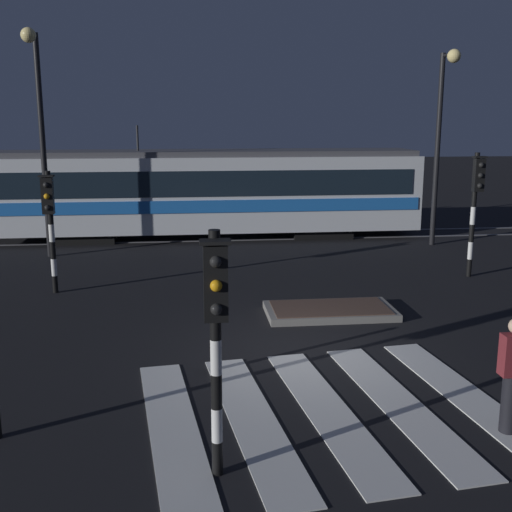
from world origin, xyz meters
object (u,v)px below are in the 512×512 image
traffic_light_corner_far_left (50,214)px  street_lamp_trackside_left (39,117)px  tram (204,191)px  traffic_light_kerb_mid_left (216,320)px  bollard_island_edge (214,341)px  traffic_light_corner_far_right (476,196)px  pedestrian_waiting_at_kerb (512,375)px  street_lamp_trackside_right (442,124)px

traffic_light_corner_far_left → street_lamp_trackside_left: 5.08m
traffic_light_corner_far_left → tram: (4.10, 7.35, -0.31)m
traffic_light_kerb_mid_left → bollard_island_edge: 3.77m
street_lamp_trackside_left → traffic_light_corner_far_left: bearing=-76.8°
street_lamp_trackside_left → bollard_island_edge: bearing=-63.9°
traffic_light_corner_far_right → tram: tram is taller
street_lamp_trackside_left → tram: 6.51m
tram → traffic_light_corner_far_right: bearing=-43.4°
traffic_light_corner_far_left → street_lamp_trackside_left: (-1.02, 4.37, 2.38)m
traffic_light_corner_far_left → traffic_light_corner_far_right: bearing=2.4°
traffic_light_corner_far_right → pedestrian_waiting_at_kerb: (-3.46, -8.76, -1.42)m
street_lamp_trackside_right → tram: street_lamp_trackside_right is taller
traffic_light_kerb_mid_left → street_lamp_trackside_left: 14.37m
traffic_light_corner_far_left → traffic_light_kerb_mid_left: 9.73m
street_lamp_trackside_right → tram: 8.71m
tram → bollard_island_edge: (-0.27, -12.89, -1.19)m
traffic_light_corner_far_left → traffic_light_corner_far_right: 11.37m
traffic_light_corner_far_left → tram: size_ratio=0.20×
traffic_light_corner_far_right → bollard_island_edge: bearing=-141.4°
traffic_light_corner_far_left → street_lamp_trackside_right: 13.20m
traffic_light_corner_far_left → traffic_light_kerb_mid_left: size_ratio=1.00×
pedestrian_waiting_at_kerb → bollard_island_edge: pedestrian_waiting_at_kerb is taller
street_lamp_trackside_left → tram: (5.12, 2.98, -2.69)m
traffic_light_kerb_mid_left → tram: 16.35m
traffic_light_corner_far_right → pedestrian_waiting_at_kerb: traffic_light_corner_far_right is taller
street_lamp_trackside_left → bollard_island_edge: (4.85, -9.91, -3.88)m
traffic_light_corner_far_left → traffic_light_corner_far_right: size_ratio=0.90×
traffic_light_kerb_mid_left → street_lamp_trackside_right: street_lamp_trackside_right is taller
traffic_light_corner_far_right → pedestrian_waiting_at_kerb: size_ratio=2.04×
traffic_light_corner_far_right → pedestrian_waiting_at_kerb: bearing=-111.6°
traffic_light_kerb_mid_left → bollard_island_edge: bearing=88.1°
traffic_light_kerb_mid_left → pedestrian_waiting_at_kerb: 4.40m
tram → traffic_light_kerb_mid_left: bearing=-91.3°
traffic_light_kerb_mid_left → tram: (0.38, 16.34, -0.32)m
pedestrian_waiting_at_kerb → bollard_island_edge: size_ratio=1.54×
street_lamp_trackside_right → tram: size_ratio=0.41×
tram → bollard_island_edge: size_ratio=14.41×
street_lamp_trackside_left → bollard_island_edge: street_lamp_trackside_left is taller
tram → pedestrian_waiting_at_kerb: size_ratio=9.35×
traffic_light_kerb_mid_left → traffic_light_corner_far_right: (7.64, 9.46, 0.23)m
traffic_light_corner_far_right → street_lamp_trackside_right: (0.72, 4.40, 1.92)m
street_lamp_trackside_right → pedestrian_waiting_at_kerb: bearing=-107.6°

